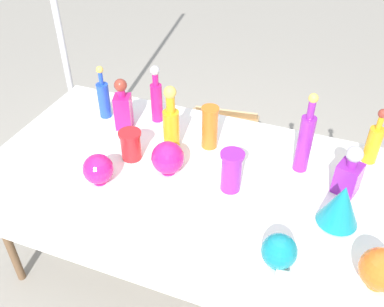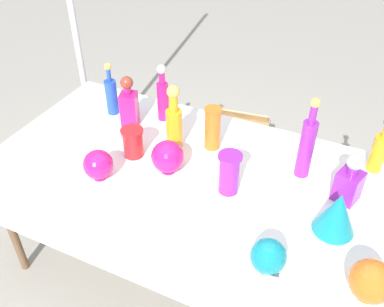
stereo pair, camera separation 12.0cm
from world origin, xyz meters
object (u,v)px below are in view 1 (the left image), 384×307
(canopy_pole, at_px, (62,41))
(round_bowl_3, at_px, (168,158))
(tall_bottle_4, at_px, (104,98))
(round_bowl_0, at_px, (279,251))
(tall_bottle_3, at_px, (374,141))
(round_bowl_1, at_px, (381,269))
(slender_vase_1, at_px, (231,170))
(cardboard_box_behind_left, at_px, (220,148))
(tall_bottle_0, at_px, (171,123))
(slender_vase_2, at_px, (210,126))
(slender_vase_0, at_px, (131,144))
(round_bowl_2, at_px, (98,169))
(square_decanter_1, at_px, (123,107))
(fluted_vase_0, at_px, (341,205))
(tall_bottle_2, at_px, (156,97))
(tall_bottle_1, at_px, (305,140))
(square_decanter_0, at_px, (349,173))

(canopy_pole, bearing_deg, round_bowl_3, -34.57)
(tall_bottle_4, relative_size, round_bowl_0, 2.16)
(tall_bottle_3, xyz_separation_m, round_bowl_1, (0.06, -0.75, -0.03))
(tall_bottle_3, height_order, slender_vase_1, tall_bottle_3)
(round_bowl_3, xyz_separation_m, cardboard_box_behind_left, (-0.04, 0.99, -0.65))
(tall_bottle_0, distance_m, slender_vase_2, 0.20)
(tall_bottle_0, xyz_separation_m, slender_vase_0, (-0.15, -0.16, -0.07))
(tall_bottle_4, distance_m, round_bowl_2, 0.58)
(slender_vase_2, distance_m, canopy_pole, 1.29)
(tall_bottle_4, relative_size, canopy_pole, 0.13)
(square_decanter_1, height_order, fluted_vase_0, square_decanter_1)
(tall_bottle_0, height_order, round_bowl_0, tall_bottle_0)
(fluted_vase_0, distance_m, canopy_pole, 2.04)
(cardboard_box_behind_left, bearing_deg, tall_bottle_2, -108.97)
(square_decanter_1, bearing_deg, round_bowl_3, -35.41)
(canopy_pole, bearing_deg, tall_bottle_0, -28.48)
(round_bowl_0, bearing_deg, slender_vase_0, 154.60)
(round_bowl_0, height_order, round_bowl_2, round_bowl_2)
(tall_bottle_1, relative_size, square_decanter_0, 1.68)
(slender_vase_0, height_order, round_bowl_1, round_bowl_1)
(round_bowl_3, bearing_deg, tall_bottle_3, 26.00)
(fluted_vase_0, bearing_deg, square_decanter_1, 164.60)
(tall_bottle_4, bearing_deg, tall_bottle_0, -16.12)
(tall_bottle_0, bearing_deg, tall_bottle_4, 163.88)
(tall_bottle_4, xyz_separation_m, square_decanter_1, (0.15, -0.06, 0.01))
(square_decanter_1, relative_size, slender_vase_2, 1.26)
(slender_vase_0, bearing_deg, fluted_vase_0, -5.14)
(slender_vase_0, bearing_deg, slender_vase_1, -4.65)
(fluted_vase_0, bearing_deg, tall_bottle_1, 123.80)
(round_bowl_3, distance_m, cardboard_box_behind_left, 1.19)
(tall_bottle_4, height_order, cardboard_box_behind_left, tall_bottle_4)
(slender_vase_0, xyz_separation_m, canopy_pole, (-0.86, 0.71, 0.12))
(cardboard_box_behind_left, bearing_deg, round_bowl_1, -52.63)
(tall_bottle_3, xyz_separation_m, round_bowl_3, (-0.90, -0.44, -0.03))
(slender_vase_1, relative_size, canopy_pole, 0.08)
(slender_vase_2, bearing_deg, square_decanter_1, 179.89)
(tall_bottle_0, relative_size, tall_bottle_3, 1.18)
(tall_bottle_4, xyz_separation_m, slender_vase_2, (0.65, -0.06, 0.00))
(square_decanter_0, relative_size, round_bowl_1, 1.51)
(tall_bottle_0, height_order, round_bowl_2, tall_bottle_0)
(tall_bottle_0, xyz_separation_m, tall_bottle_3, (0.96, 0.25, -0.03))
(round_bowl_1, xyz_separation_m, canopy_pole, (-2.04, 1.06, 0.12))
(square_decanter_1, distance_m, slender_vase_0, 0.29)
(slender_vase_0, xyz_separation_m, slender_vase_1, (0.53, -0.04, 0.03))
(tall_bottle_4, relative_size, round_bowl_2, 2.09)
(round_bowl_1, bearing_deg, cardboard_box_behind_left, 127.37)
(tall_bottle_2, bearing_deg, fluted_vase_0, -23.61)
(tall_bottle_2, distance_m, round_bowl_2, 0.59)
(tall_bottle_0, height_order, square_decanter_0, tall_bottle_0)
(slender_vase_2, xyz_separation_m, cardboard_box_behind_left, (-0.15, 0.72, -0.69))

